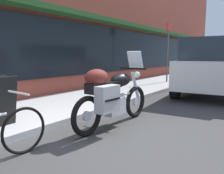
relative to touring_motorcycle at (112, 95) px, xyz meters
The scene contains 6 objects.
ground_plane 0.88m from the touring_motorcycle, 152.95° to the right, with size 80.00×80.00×0.00m, color #3B3B3B.
storefront_building 8.92m from the touring_motorcycle, 23.73° to the left, with size 24.53×0.90×7.38m.
sidewalk_curb 8.68m from the touring_motorcycle, 13.37° to the left, with size 30.00×2.44×0.12m.
touring_motorcycle is the anchor object (origin of this frame).
parked_minivan 4.98m from the touring_motorcycle, ahead, with size 4.59×2.36×1.84m.
parking_sign_pole 6.97m from the touring_motorcycle, 13.60° to the left, with size 0.44×0.07×2.69m.
Camera 1 is at (-2.72, -2.07, 1.32)m, focal length 36.05 mm.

